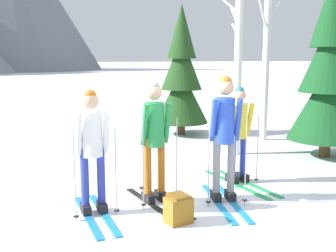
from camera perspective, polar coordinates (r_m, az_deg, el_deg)
ground_plane at (r=6.16m, az=0.69°, el=-10.35°), size 400.00×400.00×0.00m
skier_in_white at (r=5.52m, az=-10.59°, el=-2.63°), size 0.61×1.60×1.69m
skier_in_green at (r=5.85m, az=-1.87°, el=-1.45°), size 0.61×1.56×1.77m
skier_in_blue at (r=5.93m, az=7.93°, el=-0.89°), size 0.87×1.65×1.85m
skier_in_yellow at (r=6.90m, az=9.86°, el=-0.81°), size 0.61×1.78×1.63m
pine_tree_near at (r=9.18m, az=21.61°, el=6.91°), size 1.62×1.62×3.90m
pine_tree_mid at (r=11.13m, az=1.90°, el=6.97°), size 1.45×1.45×3.51m
birch_tree_tall at (r=10.64m, az=13.67°, el=12.76°), size 0.96×0.42×5.46m
birch_tree_slender at (r=8.91m, az=9.76°, el=10.76°), size 0.78×0.69×4.55m
backpack_on_snow_front at (r=5.32m, az=1.47°, el=-11.49°), size 0.33×0.28×0.38m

